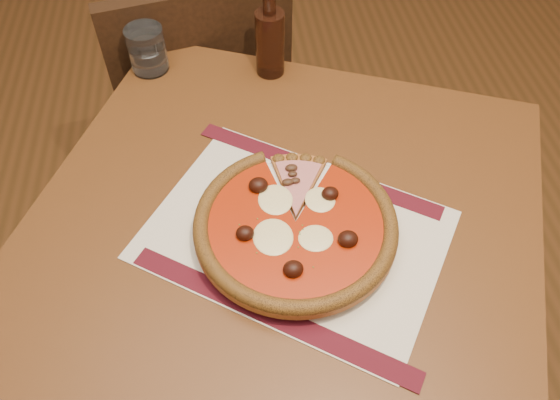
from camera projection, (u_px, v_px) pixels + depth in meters
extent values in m
cube|color=brown|center=(282.00, 229.00, 0.88)|extent=(1.05, 1.05, 0.04)
cylinder|color=brown|center=(189.00, 180.00, 1.44)|extent=(0.05, 0.05, 0.71)
cylinder|color=brown|center=(458.00, 238.00, 1.33)|extent=(0.05, 0.05, 0.71)
cube|color=black|center=(198.00, 104.00, 1.54)|extent=(0.48, 0.48, 0.04)
cylinder|color=black|center=(243.00, 109.00, 1.85)|extent=(0.03, 0.03, 0.40)
cylinder|color=black|center=(140.00, 133.00, 1.78)|extent=(0.03, 0.03, 0.40)
cylinder|color=black|center=(277.00, 183.00, 1.64)|extent=(0.03, 0.03, 0.40)
cylinder|color=black|center=(162.00, 213.00, 1.57)|extent=(0.03, 0.03, 0.40)
cube|color=black|center=(205.00, 76.00, 1.25)|extent=(0.41, 0.12, 0.43)
cube|color=beige|center=(295.00, 234.00, 0.85)|extent=(0.54, 0.51, 0.00)
cylinder|color=white|center=(295.00, 231.00, 0.84)|extent=(0.29, 0.29, 0.02)
cylinder|color=#A65828|center=(295.00, 225.00, 0.83)|extent=(0.31, 0.31, 0.01)
torus|color=brown|center=(296.00, 223.00, 0.82)|extent=(0.31, 0.31, 0.02)
cylinder|color=#911507|center=(296.00, 222.00, 0.82)|extent=(0.27, 0.27, 0.00)
ellipsoid|color=#FFEDAB|center=(276.00, 199.00, 0.85)|extent=(0.05, 0.05, 0.01)
ellipsoid|color=#FFEDAB|center=(254.00, 249.00, 0.79)|extent=(0.05, 0.05, 0.01)
ellipsoid|color=#FFEDAB|center=(320.00, 240.00, 0.80)|extent=(0.05, 0.05, 0.01)
ellipsoid|color=#FFEDAB|center=(329.00, 190.00, 0.86)|extent=(0.05, 0.05, 0.01)
ellipsoid|color=black|center=(270.00, 192.00, 0.84)|extent=(0.03, 0.03, 0.02)
ellipsoid|color=black|center=(238.00, 231.00, 0.79)|extent=(0.03, 0.03, 0.02)
ellipsoid|color=black|center=(294.00, 249.00, 0.77)|extent=(0.03, 0.03, 0.02)
ellipsoid|color=black|center=(353.00, 236.00, 0.79)|extent=(0.03, 0.03, 0.02)
ellipsoid|color=black|center=(324.00, 194.00, 0.84)|extent=(0.03, 0.03, 0.02)
ellipsoid|color=#3D2316|center=(304.00, 190.00, 0.86)|extent=(0.02, 0.01, 0.01)
ellipsoid|color=#3D2316|center=(302.00, 170.00, 0.88)|extent=(0.02, 0.01, 0.01)
ellipsoid|color=#3D2316|center=(295.00, 189.00, 0.86)|extent=(0.02, 0.01, 0.01)
ellipsoid|color=#3D2316|center=(287.00, 170.00, 0.88)|extent=(0.02, 0.01, 0.01)
cylinder|color=white|center=(147.00, 49.00, 1.08)|extent=(0.08, 0.08, 0.09)
cylinder|color=#37180D|center=(270.00, 44.00, 1.05)|extent=(0.06, 0.06, 0.13)
cylinder|color=#37180D|center=(269.00, 4.00, 0.99)|extent=(0.02, 0.02, 0.06)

